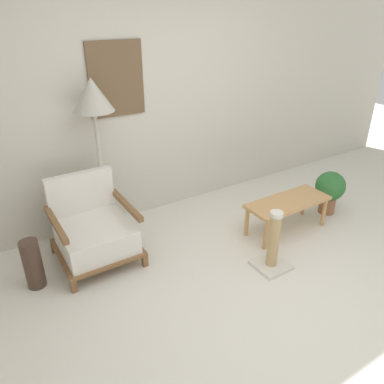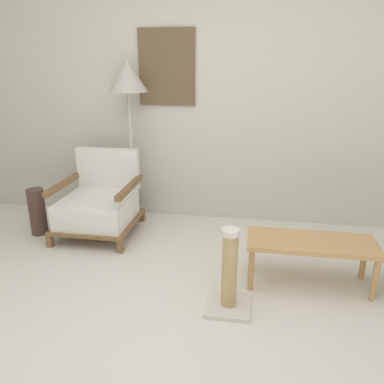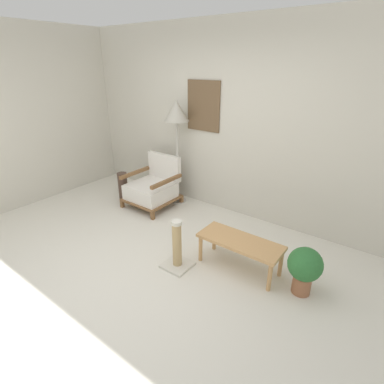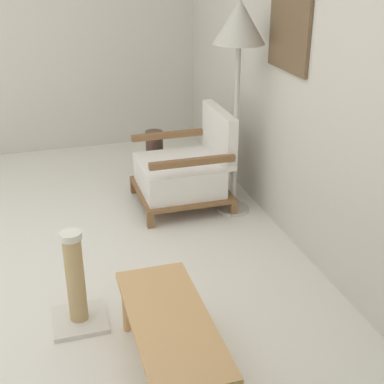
{
  "view_description": "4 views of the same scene",
  "coord_description": "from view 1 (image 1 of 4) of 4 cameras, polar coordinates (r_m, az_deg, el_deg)",
  "views": [
    {
      "loc": [
        -1.8,
        -1.49,
        2.21
      ],
      "look_at": [
        -0.05,
        1.31,
        0.55
      ],
      "focal_mm": 35.0,
      "sensor_mm": 36.0,
      "label": 1
    },
    {
      "loc": [
        0.44,
        -1.66,
        1.58
      ],
      "look_at": [
        -0.05,
        1.31,
        0.55
      ],
      "focal_mm": 35.0,
      "sensor_mm": 36.0,
      "label": 2
    },
    {
      "loc": [
        2.14,
        -1.62,
        2.14
      ],
      "look_at": [
        -0.05,
        1.31,
        0.55
      ],
      "focal_mm": 28.0,
      "sensor_mm": 36.0,
      "label": 3
    },
    {
      "loc": [
        2.88,
        0.42,
        1.96
      ],
      "look_at": [
        -0.05,
        1.31,
        0.55
      ],
      "focal_mm": 50.0,
      "sensor_mm": 36.0,
      "label": 4
    }
  ],
  "objects": [
    {
      "name": "ground_plane",
      "position": [
        3.22,
        13.91,
        -17.68
      ],
      "size": [
        14.0,
        14.0,
        0.0
      ],
      "primitive_type": "plane",
      "color": "silver"
    },
    {
      "name": "wall_back",
      "position": [
        4.13,
        -5.75,
        14.63
      ],
      "size": [
        8.0,
        0.09,
        2.7
      ],
      "color": "beige",
      "rests_on": "ground_plane"
    },
    {
      "name": "armchair",
      "position": [
        3.66,
        -14.73,
        -5.7
      ],
      "size": [
        0.72,
        0.73,
        0.78
      ],
      "color": "brown",
      "rests_on": "ground_plane"
    },
    {
      "name": "floor_lamp",
      "position": [
        3.6,
        -14.8,
        12.84
      ],
      "size": [
        0.38,
        0.38,
        1.63
      ],
      "color": "#B7B2A8",
      "rests_on": "ground_plane"
    },
    {
      "name": "coffee_table",
      "position": [
        4.08,
        14.38,
        -1.88
      ],
      "size": [
        0.93,
        0.37,
        0.36
      ],
      "color": "tan",
      "rests_on": "ground_plane"
    },
    {
      "name": "vase",
      "position": [
        3.52,
        -23.09,
        -10.06
      ],
      "size": [
        0.16,
        0.16,
        0.46
      ],
      "primitive_type": "cylinder",
      "color": "#473328",
      "rests_on": "ground_plane"
    },
    {
      "name": "potted_plant",
      "position": [
        4.59,
        20.26,
        0.45
      ],
      "size": [
        0.34,
        0.34,
        0.51
      ],
      "color": "#935B3D",
      "rests_on": "ground_plane"
    },
    {
      "name": "scratching_post",
      "position": [
        3.54,
        12.22,
        -8.2
      ],
      "size": [
        0.31,
        0.31,
        0.59
      ],
      "color": "beige",
      "rests_on": "ground_plane"
    }
  ]
}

